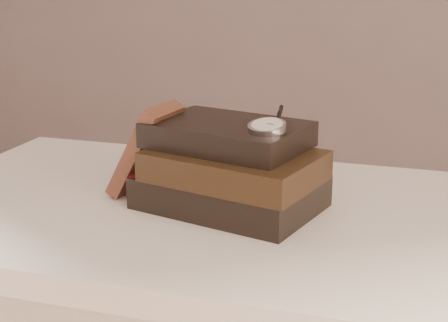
% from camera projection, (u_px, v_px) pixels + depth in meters
% --- Properties ---
extents(table, '(1.00, 0.60, 0.75)m').
position_uv_depth(table, '(210.00, 257.00, 1.10)').
color(table, white).
rests_on(table, ground).
extents(book_stack, '(0.31, 0.25, 0.13)m').
position_uv_depth(book_stack, '(231.00, 169.00, 1.05)').
color(book_stack, black).
rests_on(book_stack, table).
extents(journal, '(0.11, 0.11, 0.15)m').
position_uv_depth(journal, '(145.00, 149.00, 1.11)').
color(journal, '#43231A').
rests_on(journal, table).
extents(pocket_watch, '(0.07, 0.16, 0.02)m').
position_uv_depth(pocket_watch, '(268.00, 126.00, 0.98)').
color(pocket_watch, silver).
rests_on(pocket_watch, book_stack).
extents(eyeglasses, '(0.14, 0.15, 0.05)m').
position_uv_depth(eyeglasses, '(211.00, 140.00, 1.17)').
color(eyeglasses, silver).
rests_on(eyeglasses, book_stack).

